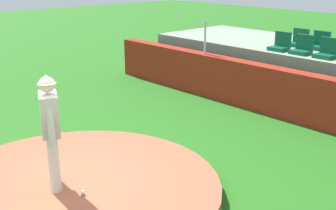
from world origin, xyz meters
TOP-DOWN VIEW (x-y plane):
  - ground_plane at (0.00, 0.00)m, footprint 60.00×60.00m
  - pitchers_mound at (0.00, 0.00)m, footprint 4.78×4.78m
  - pitcher at (-0.15, -0.24)m, footprint 0.83×0.46m
  - baseball at (0.39, -0.07)m, footprint 0.07×0.07m
  - brick_barrier at (0.00, 5.88)m, footprint 12.41×0.40m
  - fence_post_left at (-2.65, 5.88)m, footprint 0.06×0.06m
  - bleacher_platform at (0.00, 8.32)m, footprint 11.15×3.30m
  - stadium_chair_0 at (-1.02, 7.18)m, footprint 0.48×0.44m
  - stadium_chair_1 at (-0.35, 7.19)m, footprint 0.48×0.44m
  - stadium_chair_2 at (0.35, 7.18)m, footprint 0.48×0.44m
  - stadium_chair_4 at (-1.04, 8.12)m, footprint 0.48×0.44m
  - stadium_chair_5 at (-0.38, 8.12)m, footprint 0.48×0.44m

SIDE VIEW (x-z plane):
  - ground_plane at x=0.00m, z-range 0.00..0.00m
  - pitchers_mound at x=0.00m, z-range 0.00..0.23m
  - baseball at x=0.39m, z-range 0.23..0.30m
  - brick_barrier at x=0.00m, z-range 0.00..1.20m
  - bleacher_platform at x=0.00m, z-range 0.00..1.36m
  - pitcher at x=-0.15m, z-range 0.37..2.21m
  - stadium_chair_0 at x=-1.02m, z-range 1.27..1.77m
  - stadium_chair_1 at x=-0.35m, z-range 1.27..1.77m
  - stadium_chair_2 at x=0.35m, z-range 1.27..1.77m
  - stadium_chair_4 at x=-1.04m, z-range 1.27..1.77m
  - stadium_chair_5 at x=-0.38m, z-range 1.27..1.77m
  - fence_post_left at x=-2.65m, z-range 1.20..2.13m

